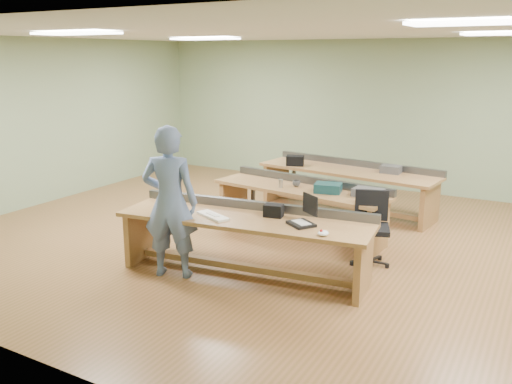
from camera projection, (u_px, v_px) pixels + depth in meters
floor at (292, 243)px, 7.99m from camera, size 10.00×10.00×0.00m
ceiling at (295, 31)px, 7.25m from camera, size 10.00×10.00×0.00m
wall_back at (378, 115)px, 11.00m from camera, size 10.00×0.04×3.00m
wall_front at (73, 212)px, 4.24m from camera, size 10.00×0.04×3.00m
wall_left at (49, 121)px, 10.00m from camera, size 0.04×8.00×3.00m
fluor_panels at (295, 33)px, 7.26m from camera, size 6.20×3.50×0.03m
workbench_front at (245, 231)px, 6.73m from camera, size 3.27×1.23×0.86m
workbench_mid at (301, 200)px, 8.22m from camera, size 2.83×1.09×0.86m
workbench_back at (348, 180)px, 9.50m from camera, size 3.26×1.24×0.86m
person at (170, 202)px, 6.60m from camera, size 0.80×0.66×1.89m
laptop_base at (301, 224)px, 6.35m from camera, size 0.39×0.38×0.03m
laptop_screen at (310, 204)px, 6.35m from camera, size 0.26×0.18×0.24m
keyboard at (213, 216)px, 6.67m from camera, size 0.53×0.35×0.03m
trackball_mouse at (323, 233)px, 5.98m from camera, size 0.15×0.17×0.06m
camera_bag at (274, 211)px, 6.67m from camera, size 0.25×0.19×0.16m
task_chair at (370, 238)px, 7.11m from camera, size 0.67×0.67×0.97m
parts_bin_teal at (328, 188)px, 7.86m from camera, size 0.43×0.36×0.13m
parts_bin_grey at (368, 193)px, 7.62m from camera, size 0.43×0.29×0.11m
mug at (296, 183)px, 8.21m from camera, size 0.14×0.14×0.09m
drinks_can at (281, 183)px, 8.14m from camera, size 0.07×0.07×0.13m
storage_box_back at (295, 160)px, 9.77m from camera, size 0.36×0.31×0.18m
tray_back at (391, 169)px, 9.13m from camera, size 0.33×0.24×0.13m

